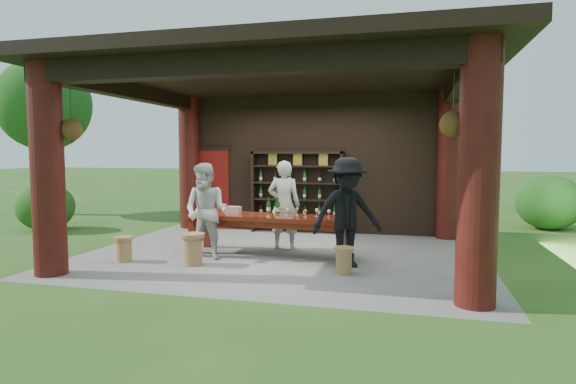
% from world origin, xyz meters
% --- Properties ---
extents(ground, '(90.00, 90.00, 0.00)m').
position_xyz_m(ground, '(0.00, 0.00, 0.00)').
color(ground, '#2D5119').
rests_on(ground, ground).
extents(pavilion, '(7.50, 6.00, 3.60)m').
position_xyz_m(pavilion, '(-0.01, 0.43, 2.13)').
color(pavilion, slate).
rests_on(pavilion, ground).
extents(wine_shelf, '(2.22, 0.34, 1.96)m').
position_xyz_m(wine_shelf, '(-0.30, 2.45, 0.98)').
color(wine_shelf, black).
rests_on(wine_shelf, ground).
extents(tasting_table, '(3.18, 0.99, 0.75)m').
position_xyz_m(tasting_table, '(-0.24, -0.13, 0.63)').
color(tasting_table, '#5C1B0D').
rests_on(tasting_table, ground).
extents(stool_near_left, '(0.41, 0.41, 0.55)m').
position_xyz_m(stool_near_left, '(-1.26, -1.26, 0.29)').
color(stool_near_left, olive).
rests_on(stool_near_left, ground).
extents(stool_near_right, '(0.32, 0.32, 0.43)m').
position_xyz_m(stool_near_right, '(1.33, -1.21, 0.23)').
color(stool_near_right, olive).
rests_on(stool_near_right, ground).
extents(stool_far_left, '(0.34, 0.34, 0.45)m').
position_xyz_m(stool_far_left, '(-2.55, -1.32, 0.24)').
color(stool_far_left, olive).
rests_on(stool_far_left, ground).
extents(host, '(0.69, 0.50, 1.77)m').
position_xyz_m(host, '(-0.10, 0.47, 0.88)').
color(host, beige).
rests_on(host, ground).
extents(guest_woman, '(0.90, 0.73, 1.74)m').
position_xyz_m(guest_woman, '(-1.23, -0.76, 0.87)').
color(guest_woman, beige).
rests_on(guest_woman, ground).
extents(guest_man, '(1.37, 1.16, 1.85)m').
position_xyz_m(guest_man, '(1.31, -0.74, 0.92)').
color(guest_man, black).
rests_on(guest_man, ground).
extents(table_bottles, '(0.29, 0.13, 0.31)m').
position_xyz_m(table_bottles, '(-0.20, 0.15, 0.90)').
color(table_bottles, '#194C1E').
rests_on(table_bottles, tasting_table).
extents(table_glasses, '(2.15, 0.34, 0.15)m').
position_xyz_m(table_glasses, '(0.17, -0.09, 0.82)').
color(table_glasses, silver).
rests_on(table_glasses, tasting_table).
extents(napkin_basket, '(0.27, 0.19, 0.14)m').
position_xyz_m(napkin_basket, '(-0.96, -0.09, 0.82)').
color(napkin_basket, '#BF6672').
rests_on(napkin_basket, tasting_table).
extents(shrubs, '(16.15, 9.83, 1.36)m').
position_xyz_m(shrubs, '(3.07, 1.14, 0.54)').
color(shrubs, '#194C14').
rests_on(shrubs, ground).
extents(trees, '(21.39, 10.42, 4.80)m').
position_xyz_m(trees, '(3.49, 0.99, 3.37)').
color(trees, '#3F2819').
rests_on(trees, ground).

